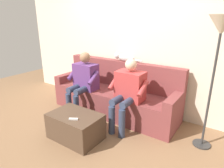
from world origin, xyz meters
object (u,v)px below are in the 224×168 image
Objects in this scene: person_right_seated at (84,80)px; remote_white at (73,119)px; couch at (115,96)px; cat_on_backrest at (124,57)px; person_left_seated at (128,90)px; coffee_table at (76,126)px; floor_lamp at (220,36)px.

person_right_seated is 1.03m from remote_white.
person_right_seated is (0.46, 0.34, 0.33)m from couch.
couch is 19.23× the size of remote_white.
cat_on_backrest reaches higher than couch.
person_right_seated is 9.17× the size of remote_white.
cat_on_backrest is (-0.05, -0.23, 0.70)m from couch.
cat_on_backrest is at bearing -53.56° from person_left_seated.
couch is 0.66m from person_right_seated.
remote_white is at bearing 127.87° from coffee_table.
person_right_seated is at bearing 36.72° from couch.
person_left_seated reaches higher than coffee_table.
person_left_seated is 1.42m from floor_lamp.
remote_white is at bearing 91.90° from cat_on_backrest.
floor_lamp is (-1.59, 0.18, 1.18)m from couch.
remote_white is at bearing 33.65° from floor_lamp.
floor_lamp is at bearing 173.58° from couch.
person_left_seated is at bearing 7.68° from floor_lamp.
floor_lamp is (-1.13, -0.15, 0.86)m from person_left_seated.
person_left_seated is (-0.46, 0.33, 0.32)m from couch.
person_right_seated reaches higher than remote_white.
cat_on_backrest is 1.66m from floor_lamp.
person_left_seated is 1.97× the size of cat_on_backrest.
person_right_seated is 2.22m from floor_lamp.
cat_on_backrest reaches higher than coffee_table.
person_right_seated reaches higher than coffee_table.
cat_on_backrest reaches higher than remote_white.
floor_lamp is (-1.59, -0.87, 1.31)m from coffee_table.
person_left_seated is at bearing -142.63° from remote_white.
couch is at bearing -143.28° from person_right_seated.
cat_on_backrest is 0.33× the size of floor_lamp.
couch is 2.10× the size of person_right_seated.
coffee_table is at bearing 90.00° from couch.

